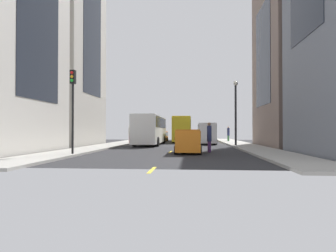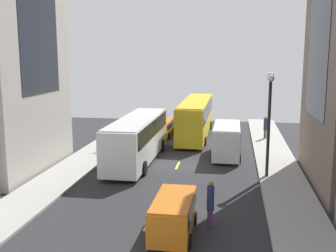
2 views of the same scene
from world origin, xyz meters
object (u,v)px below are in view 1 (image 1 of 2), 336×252
object	(u,v)px
pedestrian_crossing_near	(130,134)
city_bus_white	(151,128)
pedestrian_walking_far	(209,136)
car_orange_1	(188,139)
traffic_light_near_corner	(73,95)
pedestrian_waiting_curb	(228,133)
delivery_van_white	(207,132)
car_orange_0	(161,136)
streetcar_yellow	(183,128)

from	to	relation	value
pedestrian_crossing_near	city_bus_white	bearing A→B (deg)	-62.51
city_bus_white	pedestrian_walking_far	world-z (taller)	city_bus_white
car_orange_1	traffic_light_near_corner	size ratio (longest dim) A/B	0.74
city_bus_white	pedestrian_waiting_curb	world-z (taller)	city_bus_white
pedestrian_crossing_near	pedestrian_walking_far	size ratio (longest dim) A/B	0.93
pedestrian_waiting_curb	delivery_van_white	bearing A→B (deg)	57.48
car_orange_0	pedestrian_walking_far	bearing A→B (deg)	-74.07
city_bus_white	pedestrian_waiting_curb	xyz separation A→B (m)	(10.17, 9.62, -0.72)
pedestrian_waiting_curb	streetcar_yellow	bearing A→B (deg)	-14.07
pedestrian_waiting_curb	pedestrian_walking_far	size ratio (longest dim) A/B	0.94
pedestrian_waiting_curb	pedestrian_crossing_near	distance (m)	14.86
pedestrian_walking_far	streetcar_yellow	bearing A→B (deg)	26.50
city_bus_white	car_orange_1	size ratio (longest dim) A/B	2.84
pedestrian_waiting_curb	pedestrian_walking_far	distance (m)	21.28
delivery_van_white	pedestrian_walking_far	bearing A→B (deg)	-91.96
car_orange_1	delivery_van_white	bearing A→B (deg)	82.01
car_orange_0	city_bus_white	bearing A→B (deg)	-90.52
pedestrian_walking_far	traffic_light_near_corner	xyz separation A→B (m)	(-9.13, -4.09, 2.77)
pedestrian_crossing_near	traffic_light_near_corner	xyz separation A→B (m)	(0.13, -18.27, 2.70)
delivery_van_white	pedestrian_walking_far	world-z (taller)	delivery_van_white
streetcar_yellow	pedestrian_waiting_curb	bearing A→B (deg)	-7.78
streetcar_yellow	pedestrian_waiting_curb	world-z (taller)	streetcar_yellow
car_orange_0	pedestrian_crossing_near	bearing A→B (deg)	-113.99
delivery_van_white	city_bus_white	bearing A→B (deg)	-159.61
streetcar_yellow	traffic_light_near_corner	size ratio (longest dim) A/B	2.49
pedestrian_waiting_curb	pedestrian_crossing_near	world-z (taller)	pedestrian_waiting_curb
car_orange_0	pedestrian_waiting_curb	bearing A→B (deg)	-2.27
city_bus_white	traffic_light_near_corner	xyz separation A→B (m)	(-2.95, -15.38, 1.98)
city_bus_white	pedestrian_walking_far	bearing A→B (deg)	-61.32
car_orange_0	traffic_light_near_corner	world-z (taller)	traffic_light_near_corner
city_bus_white	car_orange_1	distance (m)	13.19
car_orange_0	pedestrian_crossing_near	world-z (taller)	pedestrian_crossing_near
streetcar_yellow	city_bus_white	bearing A→B (deg)	-108.11
streetcar_yellow	pedestrian_crossing_near	bearing A→B (deg)	-130.48
traffic_light_near_corner	car_orange_0	bearing A→B (deg)	83.16
city_bus_white	traffic_light_near_corner	distance (m)	15.78
car_orange_1	pedestrian_crossing_near	xyz separation A→B (m)	(-7.65, 15.23, 0.27)
streetcar_yellow	delivery_van_white	world-z (taller)	streetcar_yellow
car_orange_0	traffic_light_near_corner	size ratio (longest dim) A/B	0.87
city_bus_white	pedestrian_waiting_curb	size ratio (longest dim) A/B	5.36
pedestrian_walking_far	traffic_light_near_corner	world-z (taller)	traffic_light_near_corner
car_orange_1	pedestrian_waiting_curb	distance (m)	22.66
car_orange_0	delivery_van_white	bearing A→B (deg)	-49.03
pedestrian_waiting_curb	pedestrian_walking_far	bearing A→B (deg)	72.89
city_bus_white	pedestrian_crossing_near	size ratio (longest dim) A/B	5.43
pedestrian_waiting_curb	pedestrian_walking_far	world-z (taller)	pedestrian_waiting_curb
streetcar_yellow	car_orange_0	size ratio (longest dim) A/B	2.86
pedestrian_walking_far	pedestrian_crossing_near	bearing A→B (deg)	52.51
pedestrian_crossing_near	pedestrian_walking_far	distance (m)	16.93
car_orange_0	car_orange_1	size ratio (longest dim) A/B	1.18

